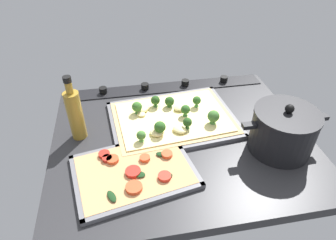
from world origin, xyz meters
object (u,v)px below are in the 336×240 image
oil_bottle (75,114)px  baking_tray_back (134,172)px  baking_tray_front (173,120)px  broccoli_pizza (172,117)px  cooking_pot (283,131)px  veggie_pizza_back (134,170)px

oil_bottle → baking_tray_back: bearing=129.4°
baking_tray_front → broccoli_pizza: 1.46cm
cooking_pot → broccoli_pizza: bearing=-32.1°
baking_tray_back → cooking_pot: cooking_pot is taller
broccoli_pizza → baking_tray_back: size_ratio=1.14×
veggie_pizza_back → baking_tray_back: bearing=-29.9°
cooking_pot → veggie_pizza_back: bearing=3.4°
baking_tray_front → cooking_pot: cooking_pot is taller
baking_tray_front → cooking_pot: bearing=147.2°
baking_tray_back → oil_bottle: oil_bottle is taller
broccoli_pizza → veggie_pizza_back: bearing=54.9°
baking_tray_front → cooking_pot: size_ratio=1.70×
oil_bottle → broccoli_pizza: bearing=-176.3°
veggie_pizza_back → baking_tray_front: bearing=-125.2°
baking_tray_front → veggie_pizza_back: (14.18, 20.12, 0.75)cm
baking_tray_front → broccoli_pizza: broccoli_pizza is taller
baking_tray_front → oil_bottle: 30.10cm
baking_tray_front → oil_bottle: size_ratio=2.05×
cooking_pot → oil_bottle: size_ratio=1.21×
baking_tray_back → veggie_pizza_back: (-0.06, 0.04, 0.73)cm
baking_tray_front → baking_tray_back: 24.62cm
veggie_pizza_back → cooking_pot: size_ratio=1.28×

